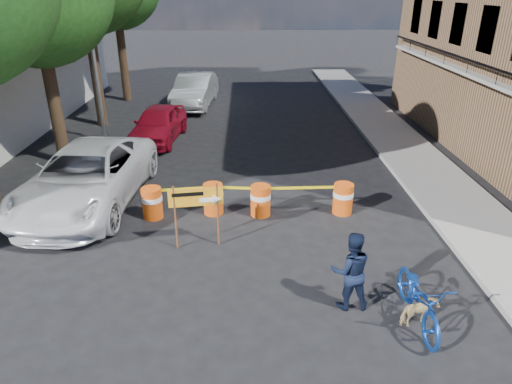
{
  "coord_description": "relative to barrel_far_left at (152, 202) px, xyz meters",
  "views": [
    {
      "loc": [
        -0.12,
        -8.98,
        6.04
      ],
      "look_at": [
        0.14,
        1.38,
        1.3
      ],
      "focal_mm": 32.0,
      "sensor_mm": 36.0,
      "label": 1
    }
  ],
  "objects": [
    {
      "name": "ground",
      "position": [
        2.75,
        -2.56,
        -0.47
      ],
      "size": [
        120.0,
        120.0,
        0.0
      ],
      "primitive_type": "plane",
      "color": "black",
      "rests_on": "ground"
    },
    {
      "name": "sidewalk_east",
      "position": [
        8.95,
        3.44,
        -0.4
      ],
      "size": [
        2.4,
        40.0,
        0.15
      ],
      "primitive_type": "cube",
      "color": "gray",
      "rests_on": "ground"
    },
    {
      "name": "streetlamp",
      "position": [
        -3.19,
        6.94,
        3.9
      ],
      "size": [
        1.25,
        0.18,
        8.0
      ],
      "color": "gray",
      "rests_on": "ground"
    },
    {
      "name": "barrel_far_left",
      "position": [
        0.0,
        0.0,
        0.0
      ],
      "size": [
        0.58,
        0.58,
        0.9
      ],
      "color": "#E3410D",
      "rests_on": "ground"
    },
    {
      "name": "barrel_mid_left",
      "position": [
        1.7,
        0.23,
        0.0
      ],
      "size": [
        0.58,
        0.58,
        0.9
      ],
      "color": "#E3410D",
      "rests_on": "ground"
    },
    {
      "name": "barrel_mid_right",
      "position": [
        3.04,
        0.08,
        0.0
      ],
      "size": [
        0.58,
        0.58,
        0.9
      ],
      "color": "#E3410D",
      "rests_on": "ground"
    },
    {
      "name": "barrel_far_right",
      "position": [
        5.4,
        0.15,
        0.0
      ],
      "size": [
        0.58,
        0.58,
        0.9
      ],
      "color": "#E3410D",
      "rests_on": "ground"
    },
    {
      "name": "detour_sign",
      "position": [
        1.58,
        -1.58,
        0.76
      ],
      "size": [
        1.31,
        0.29,
        1.7
      ],
      "rotation": [
        0.0,
        0.0,
        0.14
      ],
      "color": "#592D19",
      "rests_on": "ground"
    },
    {
      "name": "pedestrian",
      "position": [
        4.7,
        -4.01,
        0.38
      ],
      "size": [
        0.83,
        0.65,
        1.7
      ],
      "primitive_type": "imported",
      "rotation": [
        0.0,
        0.0,
        3.15
      ],
      "color": "black",
      "rests_on": "ground"
    },
    {
      "name": "bicycle",
      "position": [
        5.94,
        -4.52,
        0.6
      ],
      "size": [
        0.76,
        1.13,
        2.15
      ],
      "primitive_type": "imported",
      "rotation": [
        0.0,
        0.0,
        0.01
      ],
      "color": "#1340A0",
      "rests_on": "ground"
    },
    {
      "name": "dog",
      "position": [
        5.92,
        -4.63,
        -0.17
      ],
      "size": [
        0.79,
        0.56,
        0.61
      ],
      "primitive_type": "imported",
      "rotation": [
        0.0,
        0.0,
        1.94
      ],
      "color": "tan",
      "rests_on": "ground"
    },
    {
      "name": "suv_white",
      "position": [
        -2.05,
        0.94,
        0.39
      ],
      "size": [
        3.33,
        6.38,
        1.72
      ],
      "primitive_type": "imported",
      "rotation": [
        0.0,
        0.0,
        -0.08
      ],
      "color": "white",
      "rests_on": "ground"
    },
    {
      "name": "sedan_red",
      "position": [
        -0.99,
        7.02,
        0.25
      ],
      "size": [
        2.18,
        4.42,
        1.45
      ],
      "primitive_type": "imported",
      "rotation": [
        0.0,
        0.0,
        -0.11
      ],
      "color": "maroon",
      "rests_on": "ground"
    },
    {
      "name": "sedan_silver",
      "position": [
        -0.05,
        13.04,
        0.37
      ],
      "size": [
        2.29,
        5.28,
        1.69
      ],
      "primitive_type": "imported",
      "rotation": [
        0.0,
        0.0,
        -0.1
      ],
      "color": "#B4B7BC",
      "rests_on": "ground"
    }
  ]
}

